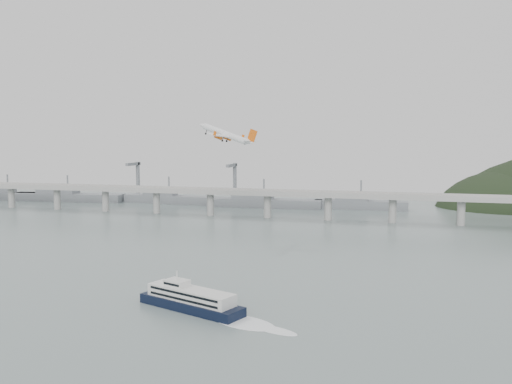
% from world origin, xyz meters
% --- Properties ---
extents(ground, '(900.00, 900.00, 0.00)m').
position_xyz_m(ground, '(0.00, 0.00, 0.00)').
color(ground, slate).
rests_on(ground, ground).
extents(bridge, '(800.00, 22.00, 23.90)m').
position_xyz_m(bridge, '(-1.15, 200.00, 17.65)').
color(bridge, '#999996').
rests_on(bridge, ground).
extents(distant_fleet, '(453.00, 60.90, 40.00)m').
position_xyz_m(distant_fleet, '(-155.36, 265.08, 6.22)').
color(distant_fleet, slate).
rests_on(distant_fleet, ground).
extents(ferry, '(71.50, 32.90, 14.07)m').
position_xyz_m(ferry, '(0.58, -41.13, 3.82)').
color(ferry, black).
rests_on(ferry, ground).
extents(airliner, '(43.39, 39.68, 16.97)m').
position_xyz_m(airliner, '(-34.35, 107.13, 67.67)').
color(airliner, white).
rests_on(airliner, ground).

